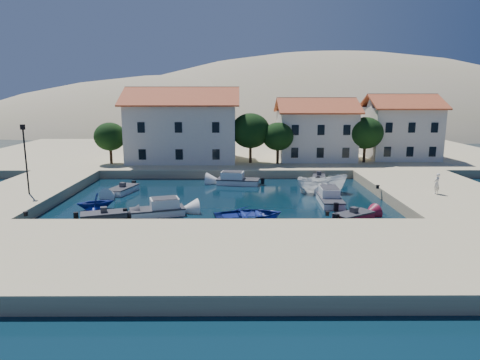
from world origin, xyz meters
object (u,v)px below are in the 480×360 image
at_px(building_left, 183,124).
at_px(pedestrian, 437,184).
at_px(building_mid, 315,128).
at_px(lamppost, 25,152).
at_px(boat_east, 322,193).
at_px(building_right, 400,126).
at_px(rowboat_south, 249,220).
at_px(cabin_cruiser_south, 157,210).
at_px(cabin_cruiser_east, 330,199).

distance_m(building_left, pedestrian, 32.60).
bearing_deg(building_mid, lamppost, -144.55).
xyz_separation_m(building_left, pedestrian, (25.24, -20.23, -3.99)).
distance_m(building_left, boat_east, 22.95).
xyz_separation_m(building_left, building_right, (30.00, 2.00, -0.46)).
relative_size(building_left, boat_east, 2.85).
height_order(building_mid, boat_east, building_mid).
height_order(rowboat_south, pedestrian, pedestrian).
distance_m(cabin_cruiser_south, cabin_cruiser_east, 15.51).
distance_m(lamppost, pedestrian, 36.85).
relative_size(lamppost, cabin_cruiser_south, 1.31).
bearing_deg(building_mid, pedestrian, -71.17).
height_order(building_right, rowboat_south, building_right).
bearing_deg(lamppost, building_right, 27.93).
relative_size(building_mid, pedestrian, 5.58).
distance_m(building_right, cabin_cruiser_south, 39.22).
xyz_separation_m(cabin_cruiser_south, pedestrian, (24.51, 3.39, 1.46)).
xyz_separation_m(building_mid, rowboat_south, (-9.76, -26.04, -5.22)).
height_order(boat_east, pedestrian, pedestrian).
bearing_deg(cabin_cruiser_east, lamppost, 91.91).
relative_size(building_left, rowboat_south, 2.70).
bearing_deg(lamppost, boat_east, 9.47).
distance_m(building_right, boat_east, 23.06).
bearing_deg(pedestrian, building_right, -140.03).
relative_size(building_mid, cabin_cruiser_south, 2.21).
distance_m(cabin_cruiser_south, boat_east, 17.26).
xyz_separation_m(building_left, building_mid, (18.00, 1.00, -0.71)).
height_order(building_mid, rowboat_south, building_mid).
xyz_separation_m(building_left, cabin_cruiser_south, (0.73, -23.62, -5.46)).
bearing_deg(cabin_cruiser_east, building_mid, -4.34).
distance_m(building_left, cabin_cruiser_south, 24.25).
xyz_separation_m(lamppost, rowboat_south, (19.74, -5.04, -4.75)).
relative_size(building_left, lamppost, 2.36).
bearing_deg(rowboat_south, building_right, -50.72).
bearing_deg(cabin_cruiser_east, cabin_cruiser_south, 105.56).
distance_m(building_right, cabin_cruiser_east, 26.58).
relative_size(building_right, lamppost, 1.52).
bearing_deg(building_right, cabin_cruiser_east, -122.98).
xyz_separation_m(cabin_cruiser_east, boat_east, (0.13, 4.48, -0.48)).
xyz_separation_m(building_right, lamppost, (-41.50, -22.00, -0.72)).
height_order(building_left, rowboat_south, building_left).
bearing_deg(cabin_cruiser_east, building_left, 40.12).
bearing_deg(cabin_cruiser_south, building_mid, 37.11).
bearing_deg(cabin_cruiser_south, building_right, 23.35).
xyz_separation_m(building_right, rowboat_south, (-21.76, -27.04, -5.47)).
distance_m(building_mid, cabin_cruiser_east, 21.55).
distance_m(building_left, building_mid, 18.04).
height_order(building_right, lamppost, building_right).
xyz_separation_m(building_left, cabin_cruiser_east, (15.79, -19.90, -5.46)).
distance_m(building_left, cabin_cruiser_east, 25.98).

